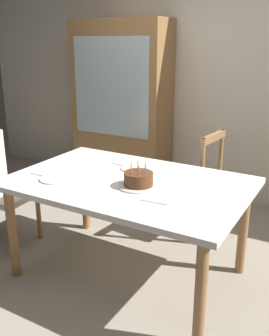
% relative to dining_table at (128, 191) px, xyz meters
% --- Properties ---
extents(ground, '(6.40, 6.40, 0.00)m').
position_rel_dining_table_xyz_m(ground, '(0.00, 0.00, -0.67)').
color(ground, '#9E9384').
extents(back_wall, '(6.40, 0.10, 2.60)m').
position_rel_dining_table_xyz_m(back_wall, '(0.00, 1.85, 0.63)').
color(back_wall, silver).
rests_on(back_wall, ground).
extents(dining_table, '(1.65, 1.08, 0.75)m').
position_rel_dining_table_xyz_m(dining_table, '(0.00, 0.00, 0.00)').
color(dining_table, white).
rests_on(dining_table, ground).
extents(birthday_cake, '(0.28, 0.28, 0.17)m').
position_rel_dining_table_xyz_m(birthday_cake, '(0.12, -0.07, 0.13)').
color(birthday_cake, silver).
rests_on(birthday_cake, dining_table).
extents(plate_near_celebrant, '(0.22, 0.22, 0.01)m').
position_rel_dining_table_xyz_m(plate_near_celebrant, '(-0.45, -0.24, 0.09)').
color(plate_near_celebrant, white).
rests_on(plate_near_celebrant, dining_table).
extents(plate_far_side, '(0.22, 0.22, 0.01)m').
position_rel_dining_table_xyz_m(plate_far_side, '(-0.08, 0.24, 0.09)').
color(plate_far_side, white).
rests_on(plate_far_side, dining_table).
extents(fork_near_celebrant, '(0.18, 0.02, 0.01)m').
position_rel_dining_table_xyz_m(fork_near_celebrant, '(-0.61, -0.23, 0.08)').
color(fork_near_celebrant, silver).
rests_on(fork_near_celebrant, dining_table).
extents(fork_far_side, '(0.18, 0.04, 0.01)m').
position_rel_dining_table_xyz_m(fork_far_side, '(-0.24, 0.26, 0.08)').
color(fork_far_side, silver).
rests_on(fork_far_side, dining_table).
extents(fork_near_guest, '(0.18, 0.03, 0.01)m').
position_rel_dining_table_xyz_m(fork_near_guest, '(0.33, -0.25, 0.08)').
color(fork_near_guest, silver).
rests_on(fork_near_guest, dining_table).
extents(chair_spindle_back, '(0.48, 0.48, 0.95)m').
position_rel_dining_table_xyz_m(chair_spindle_back, '(0.15, 0.86, -0.21)').
color(chair_spindle_back, '#9E7042').
rests_on(chair_spindle_back, ground).
extents(china_cabinet, '(1.10, 0.45, 1.90)m').
position_rel_dining_table_xyz_m(china_cabinet, '(-1.02, 1.56, 0.28)').
color(china_cabinet, '#9E7042').
rests_on(china_cabinet, ground).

